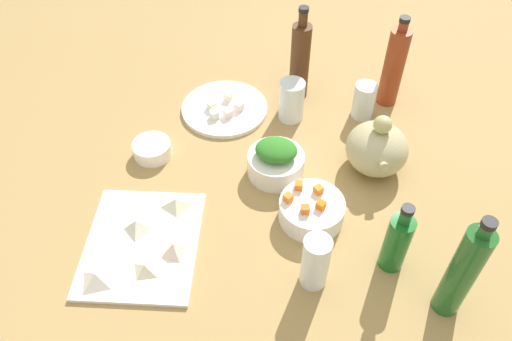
# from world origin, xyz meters

# --- Properties ---
(tabletop) EXTENTS (1.90, 1.90, 0.03)m
(tabletop) POSITION_xyz_m (0.00, 0.00, 0.01)
(tabletop) COLOR #A07F4A
(tabletop) RESTS_ON ground
(cutting_board) EXTENTS (0.30, 0.26, 0.01)m
(cutting_board) POSITION_xyz_m (0.18, -0.25, 0.03)
(cutting_board) COLOR white
(cutting_board) RESTS_ON tabletop
(plate_tofu) EXTENTS (0.24, 0.24, 0.01)m
(plate_tofu) POSITION_xyz_m (-0.28, -0.09, 0.04)
(plate_tofu) COLOR white
(plate_tofu) RESTS_ON tabletop
(bowl_greens) EXTENTS (0.14, 0.14, 0.06)m
(bowl_greens) POSITION_xyz_m (-0.04, 0.05, 0.06)
(bowl_greens) COLOR white
(bowl_greens) RESTS_ON tabletop
(bowl_carrots) EXTENTS (0.15, 0.15, 0.05)m
(bowl_carrots) POSITION_xyz_m (0.10, 0.13, 0.06)
(bowl_carrots) COLOR white
(bowl_carrots) RESTS_ON tabletop
(bowl_small_side) EXTENTS (0.10, 0.10, 0.04)m
(bowl_small_side) POSITION_xyz_m (-0.10, -0.27, 0.05)
(bowl_small_side) COLOR white
(bowl_small_side) RESTS_ON tabletop
(teapot) EXTENTS (0.17, 0.15, 0.16)m
(teapot) POSITION_xyz_m (-0.07, 0.30, 0.09)
(teapot) COLOR tan
(teapot) RESTS_ON tabletop
(bottle_0) EXTENTS (0.05, 0.05, 0.19)m
(bottle_0) POSITION_xyz_m (0.22, 0.29, 0.11)
(bottle_0) COLOR #186022
(bottle_0) RESTS_ON tabletop
(bottle_1) EXTENTS (0.06, 0.06, 0.27)m
(bottle_1) POSITION_xyz_m (-0.33, 0.37, 0.15)
(bottle_1) COLOR maroon
(bottle_1) RESTS_ON tabletop
(bottle_2) EXTENTS (0.05, 0.05, 0.28)m
(bottle_2) POSITION_xyz_m (-0.35, 0.12, 0.15)
(bottle_2) COLOR #4C2A14
(bottle_2) RESTS_ON tabletop
(bottle_3) EXTENTS (0.05, 0.05, 0.28)m
(bottle_3) POSITION_xyz_m (0.32, 0.38, 0.15)
(bottle_3) COLOR #225C25
(bottle_3) RESTS_ON tabletop
(drinking_glass_0) EXTENTS (0.06, 0.06, 0.14)m
(drinking_glass_0) POSITION_xyz_m (0.27, 0.12, 0.10)
(drinking_glass_0) COLOR white
(drinking_glass_0) RESTS_ON tabletop
(drinking_glass_1) EXTENTS (0.06, 0.06, 0.10)m
(drinking_glass_1) POSITION_xyz_m (-0.26, 0.29, 0.08)
(drinking_glass_1) COLOR white
(drinking_glass_1) RESTS_ON tabletop
(drinking_glass_2) EXTENTS (0.07, 0.07, 0.12)m
(drinking_glass_2) POSITION_xyz_m (-0.25, 0.09, 0.09)
(drinking_glass_2) COLOR white
(drinking_glass_2) RESTS_ON tabletop
(carrot_cube_0) EXTENTS (0.03, 0.03, 0.02)m
(carrot_cube_0) POSITION_xyz_m (0.09, 0.07, 0.09)
(carrot_cube_0) COLOR orange
(carrot_cube_0) RESTS_ON bowl_carrots
(carrot_cube_1) EXTENTS (0.02, 0.02, 0.02)m
(carrot_cube_1) POSITION_xyz_m (0.13, 0.11, 0.09)
(carrot_cube_1) COLOR orange
(carrot_cube_1) RESTS_ON bowl_carrots
(carrot_cube_2) EXTENTS (0.03, 0.03, 0.02)m
(carrot_cube_2) POSITION_xyz_m (0.07, 0.14, 0.09)
(carrot_cube_2) COLOR orange
(carrot_cube_2) RESTS_ON bowl_carrots
(carrot_cube_3) EXTENTS (0.03, 0.03, 0.02)m
(carrot_cube_3) POSITION_xyz_m (0.11, 0.14, 0.09)
(carrot_cube_3) COLOR orange
(carrot_cube_3) RESTS_ON bowl_carrots
(carrot_cube_4) EXTENTS (0.02, 0.02, 0.02)m
(carrot_cube_4) POSITION_xyz_m (0.06, 0.10, 0.09)
(carrot_cube_4) COLOR orange
(carrot_cube_4) RESTS_ON bowl_carrots
(chopped_greens_mound) EXTENTS (0.10, 0.12, 0.04)m
(chopped_greens_mound) POSITION_xyz_m (-0.04, 0.05, 0.11)
(chopped_greens_mound) COLOR #2E7723
(chopped_greens_mound) RESTS_ON bowl_greens
(tofu_cube_0) EXTENTS (0.03, 0.03, 0.02)m
(tofu_cube_0) POSITION_xyz_m (-0.27, -0.13, 0.05)
(tofu_cube_0) COLOR #F0F3CC
(tofu_cube_0) RESTS_ON plate_tofu
(tofu_cube_1) EXTENTS (0.03, 0.03, 0.02)m
(tofu_cube_1) POSITION_xyz_m (-0.27, -0.05, 0.05)
(tofu_cube_1) COLOR silver
(tofu_cube_1) RESTS_ON plate_tofu
(tofu_cube_2) EXTENTS (0.03, 0.03, 0.02)m
(tofu_cube_2) POSITION_xyz_m (-0.23, -0.12, 0.05)
(tofu_cube_2) COLOR white
(tofu_cube_2) RESTS_ON plate_tofu
(tofu_cube_3) EXTENTS (0.03, 0.03, 0.02)m
(tofu_cube_3) POSITION_xyz_m (-0.31, -0.08, 0.05)
(tofu_cube_3) COLOR white
(tofu_cube_3) RESTS_ON plate_tofu
(tofu_cube_4) EXTENTS (0.03, 0.03, 0.02)m
(tofu_cube_4) POSITION_xyz_m (-0.24, -0.08, 0.05)
(tofu_cube_4) COLOR white
(tofu_cube_4) RESTS_ON plate_tofu
(dumpling_0) EXTENTS (0.05, 0.05, 0.03)m
(dumpling_0) POSITION_xyz_m (0.15, -0.26, 0.05)
(dumpling_0) COLOR beige
(dumpling_0) RESTS_ON cutting_board
(dumpling_1) EXTENTS (0.08, 0.08, 0.03)m
(dumpling_1) POSITION_xyz_m (0.28, -0.33, 0.05)
(dumpling_1) COLOR beige
(dumpling_1) RESTS_ON cutting_board
(dumpling_2) EXTENTS (0.06, 0.06, 0.02)m
(dumpling_2) POSITION_xyz_m (0.25, -0.23, 0.05)
(dumpling_2) COLOR beige
(dumpling_2) RESTS_ON cutting_board
(dumpling_3) EXTENTS (0.05, 0.06, 0.03)m
(dumpling_3) POSITION_xyz_m (0.08, -0.19, 0.05)
(dumpling_3) COLOR beige
(dumpling_3) RESTS_ON cutting_board
(dumpling_4) EXTENTS (0.06, 0.06, 0.03)m
(dumpling_4) POSITION_xyz_m (0.21, -0.17, 0.06)
(dumpling_4) COLOR beige
(dumpling_4) RESTS_ON cutting_board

